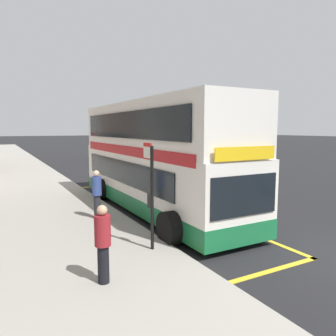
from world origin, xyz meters
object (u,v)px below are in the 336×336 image
(double_decker_bus, at_px, (154,161))
(pedestrian_further_back, at_px, (103,241))
(parked_car_teal_ahead, at_px, (106,152))
(parked_car_black_across, at_px, (134,158))
(pedestrian_waiting_near_sign, at_px, (97,192))
(bus_stop_sign, at_px, (151,188))

(double_decker_bus, height_order, pedestrian_further_back, double_decker_bus)
(parked_car_teal_ahead, distance_m, parked_car_black_across, 8.88)
(pedestrian_waiting_near_sign, bearing_deg, parked_car_black_across, 62.86)
(bus_stop_sign, distance_m, pedestrian_further_back, 2.30)
(pedestrian_waiting_near_sign, xyz_separation_m, pedestrian_further_back, (-1.31, -4.91, -0.05))
(parked_car_teal_ahead, bearing_deg, bus_stop_sign, 73.50)
(double_decker_bus, height_order, bus_stop_sign, double_decker_bus)
(pedestrian_further_back, bearing_deg, double_decker_bus, 54.66)
(bus_stop_sign, relative_size, parked_car_black_across, 0.68)
(bus_stop_sign, relative_size, pedestrian_waiting_near_sign, 1.63)
(pedestrian_waiting_near_sign, bearing_deg, bus_stop_sign, -83.27)
(double_decker_bus, xyz_separation_m, pedestrian_waiting_near_sign, (-2.58, -0.57, -0.97))
(parked_car_black_across, bearing_deg, bus_stop_sign, -109.12)
(double_decker_bus, distance_m, parked_car_teal_ahead, 23.82)
(bus_stop_sign, height_order, parked_car_teal_ahead, bus_stop_sign)
(double_decker_bus, height_order, parked_car_teal_ahead, double_decker_bus)
(parked_car_teal_ahead, height_order, pedestrian_further_back, pedestrian_further_back)
(double_decker_bus, relative_size, parked_car_black_across, 2.58)
(parked_car_teal_ahead, relative_size, parked_car_black_across, 1.00)
(double_decker_bus, xyz_separation_m, pedestrian_further_back, (-3.88, -5.48, -1.02))
(parked_car_black_across, bearing_deg, pedestrian_further_back, -112.13)
(parked_car_teal_ahead, height_order, pedestrian_waiting_near_sign, pedestrian_waiting_near_sign)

